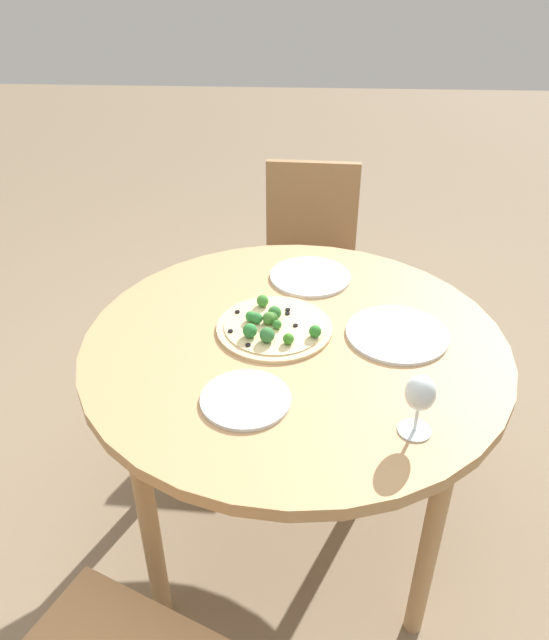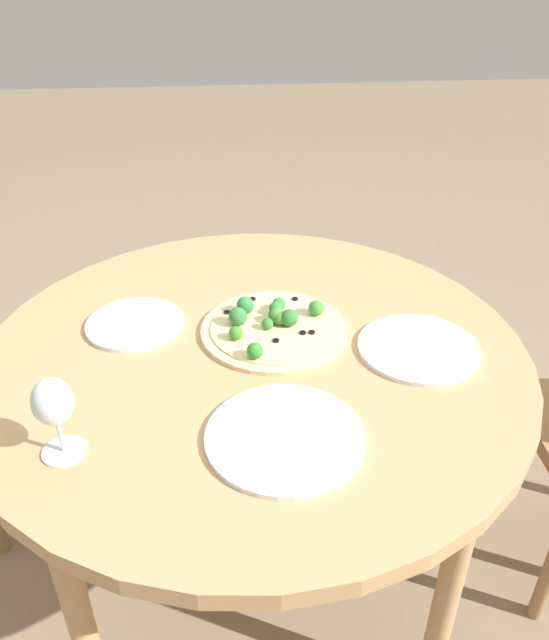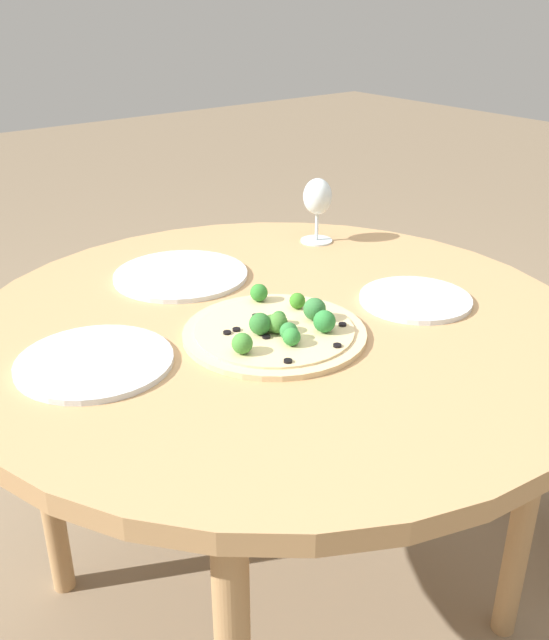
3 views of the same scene
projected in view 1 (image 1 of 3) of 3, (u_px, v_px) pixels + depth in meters
name	position (u px, v px, depth m)	size (l,w,h in m)	color
ground_plane	(291.00, 518.00, 2.07)	(12.00, 12.00, 0.00)	#847056
dining_table	(294.00, 360.00, 1.71)	(1.14, 1.14, 0.73)	tan
chair	(309.00, 261.00, 2.58)	(0.42, 0.42, 0.86)	#997047
pizza	(273.00, 326.00, 1.71)	(0.32, 0.32, 0.05)	#DBBC89
wine_glass	(420.00, 395.00, 1.32)	(0.07, 0.07, 0.15)	silver
plate_near	(246.00, 399.00, 1.46)	(0.21, 0.21, 0.01)	silver
plate_far	(397.00, 334.00, 1.69)	(0.28, 0.28, 0.01)	silver
plate_side	(310.00, 276.00, 1.95)	(0.25, 0.25, 0.01)	silver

